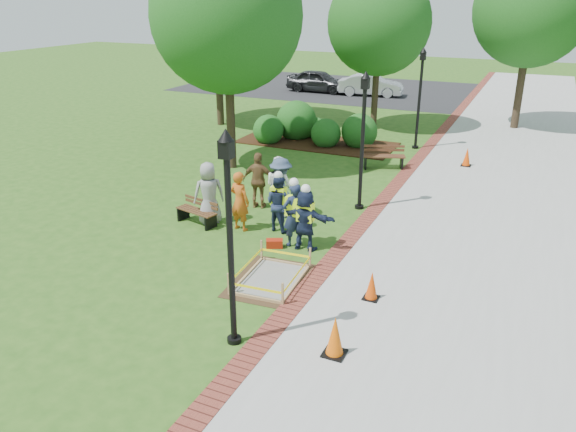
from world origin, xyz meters
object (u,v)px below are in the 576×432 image
at_px(wet_concrete_pad, 271,272).
at_px(hivis_worker_b, 294,212).
at_px(hivis_worker_c, 278,201).
at_px(lamp_near, 229,226).
at_px(hivis_worker_a, 305,218).
at_px(cone_front, 335,337).
at_px(bench_near, 197,216).

distance_m(wet_concrete_pad, hivis_worker_b, 2.22).
distance_m(wet_concrete_pad, hivis_worker_c, 3.13).
xyz_separation_m(lamp_near, hivis_worker_a, (-0.39, 4.50, -1.57)).
height_order(wet_concrete_pad, cone_front, cone_front).
height_order(bench_near, hivis_worker_c, hivis_worker_c).
relative_size(cone_front, hivis_worker_a, 0.46).
bearing_deg(lamp_near, wet_concrete_pad, 99.62).
height_order(cone_front, lamp_near, lamp_near).
distance_m(hivis_worker_a, hivis_worker_c, 1.48).
xyz_separation_m(bench_near, hivis_worker_c, (2.39, 0.59, 0.65)).
bearing_deg(lamp_near, bench_near, 129.64).
relative_size(hivis_worker_a, hivis_worker_b, 0.96).
bearing_deg(hivis_worker_a, hivis_worker_c, 143.80).
bearing_deg(wet_concrete_pad, hivis_worker_a, 88.79).
bearing_deg(hivis_worker_c, cone_front, -54.68).
bearing_deg(lamp_near, hivis_worker_b, 99.49).
relative_size(wet_concrete_pad, cone_front, 2.89).
xyz_separation_m(bench_near, hivis_worker_a, (3.58, -0.28, 0.67)).
bearing_deg(bench_near, lamp_near, -50.36).
relative_size(wet_concrete_pad, hivis_worker_c, 1.37).
xyz_separation_m(bench_near, cone_front, (5.91, -4.38, 0.17)).
relative_size(bench_near, lamp_near, 0.33).
bearing_deg(bench_near, wet_concrete_pad, -32.44).
bearing_deg(hivis_worker_b, lamp_near, -80.51).
xyz_separation_m(wet_concrete_pad, bench_near, (-3.54, 2.25, -0.00)).
bearing_deg(wet_concrete_pad, lamp_near, -80.38).
distance_m(hivis_worker_b, hivis_worker_c, 1.11).
bearing_deg(hivis_worker_a, lamp_near, -85.06).
height_order(wet_concrete_pad, hivis_worker_c, hivis_worker_c).
relative_size(wet_concrete_pad, bench_near, 1.71).
distance_m(bench_near, hivis_worker_a, 3.65).
distance_m(bench_near, hivis_worker_b, 3.28).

